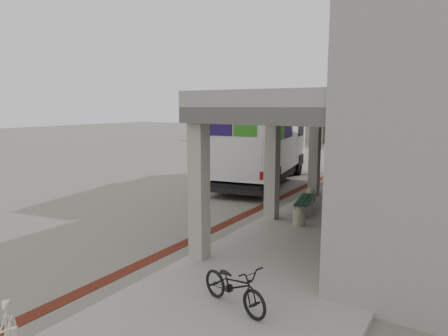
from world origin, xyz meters
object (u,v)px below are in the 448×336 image
Objects in this scene: bench at (304,202)px; utility_cabinet at (337,214)px; bicycle_black at (234,286)px; fedex_truck at (262,143)px.

bench is 2.26m from utility_cabinet.
utility_cabinet is 0.63× the size of bicycle_black.
bench is 1.21× the size of bicycle_black.
bicycle_black is (5.19, -11.46, -1.40)m from fedex_truck.
bench is at bearing -59.11° from fedex_truck.
bicycle_black is at bearing -75.55° from fedex_truck.
utility_cabinet is at bearing -57.11° from bench.
utility_cabinet is 5.38m from bicycle_black.
bicycle_black is (1.31, -6.97, 0.10)m from bench.
utility_cabinet is at bearing 14.84° from bicycle_black.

